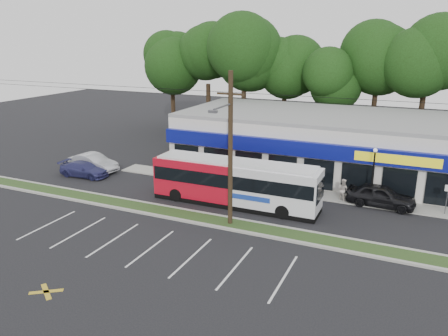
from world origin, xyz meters
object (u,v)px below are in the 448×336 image
utility_pole (227,145)px  car_dark (381,196)px  car_blue (84,169)px  pedestrian_a (268,192)px  metrobus (235,182)px  pedestrian_b (343,190)px  car_silver (93,163)px  sign_post (448,194)px  lamp_post (373,169)px

utility_pole → car_dark: 12.56m
car_blue → pedestrian_a: bearing=-90.6°
utility_pole → metrobus: utility_pole is taller
pedestrian_a → pedestrian_b: (5.05, 2.50, 0.06)m
pedestrian_b → car_dark: bearing=-152.7°
car_silver → car_blue: 1.69m
metrobus → pedestrian_a: metrobus is taller
utility_pole → sign_post: 15.71m
metrobus → car_dark: bearing=21.7°
sign_post → car_dark: size_ratio=0.46×
car_blue → car_silver: bearing=8.4°
utility_pole → car_silver: (-16.17, 5.98, -4.61)m
sign_post → metrobus: size_ratio=0.18×
sign_post → metrobus: (-14.11, -4.07, 0.22)m
car_dark → pedestrian_b: (-2.74, 0.00, 0.05)m
utility_pole → pedestrian_a: size_ratio=30.78×
metrobus → pedestrian_b: metrobus is taller
sign_post → pedestrian_b: bearing=-179.4°
sign_post → pedestrian_a: (-12.05, -2.57, -0.74)m
lamp_post → utility_pole: bearing=-136.1°
sign_post → car_blue: sign_post is taller
sign_post → car_silver: bearing=-176.7°
car_dark → car_silver: (-25.07, -1.60, -0.02)m
lamp_post → metrobus: 10.12m
car_silver → car_dark: bearing=-80.7°
lamp_post → sign_post: size_ratio=1.91×
car_dark → pedestrian_a: (-7.79, -2.50, -0.01)m
lamp_post → car_silver: lamp_post is taller
sign_post → pedestrian_b: size_ratio=1.27×
sign_post → car_silver: 29.39m
pedestrian_b → sign_post: bearing=-152.1°
utility_pole → sign_post: utility_pole is taller
car_dark → pedestrian_b: pedestrian_b is taller
metrobus → car_silver: size_ratio=2.55×
sign_post → utility_pole: bearing=-149.9°
utility_pole → lamp_post: utility_pole is taller
utility_pole → pedestrian_b: (6.17, 7.57, -4.54)m
lamp_post → pedestrian_a: bearing=-158.3°
car_silver → pedestrian_b: size_ratio=2.80×
utility_pole → metrobus: bearing=104.8°
pedestrian_a → pedestrian_b: size_ratio=0.93×
metrobus → sign_post: bearing=15.7°
metrobus → pedestrian_b: (7.11, 4.00, -0.90)m
lamp_post → car_blue: lamp_post is taller
car_dark → car_silver: bearing=97.6°
utility_pole → car_dark: bearing=40.4°
lamp_post → pedestrian_a: lamp_post is taller
car_blue → pedestrian_b: (22.00, 3.25, 0.22)m
lamp_post → car_blue: size_ratio=0.94×
car_silver → sign_post: bearing=-81.1°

